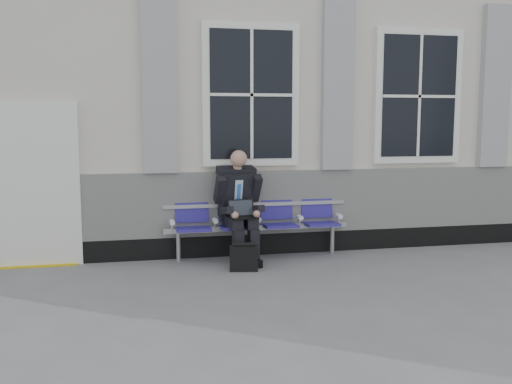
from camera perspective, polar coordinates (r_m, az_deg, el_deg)
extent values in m
plane|color=slate|center=(7.60, 18.08, -7.71)|extent=(70.00, 70.00, 0.00)
cube|color=beige|center=(10.52, 8.89, 8.20)|extent=(14.00, 4.00, 4.20)
cube|color=black|center=(8.83, 13.34, -4.46)|extent=(14.00, 0.10, 0.30)
cube|color=silver|center=(8.72, 13.48, -0.61)|extent=(14.00, 0.08, 0.90)
cube|color=#9A9C9F|center=(7.79, -9.69, 10.73)|extent=(0.45, 0.14, 2.40)
cube|color=#9A9C9F|center=(8.28, 8.16, 10.55)|extent=(0.45, 0.14, 2.40)
cube|color=#9A9C9F|center=(9.44, 22.78, 9.66)|extent=(0.45, 0.14, 2.40)
cube|color=white|center=(7.96, -0.52, 9.68)|extent=(1.35, 0.10, 1.95)
cube|color=black|center=(7.91, -0.44, 9.69)|extent=(1.15, 0.02, 1.75)
cube|color=white|center=(8.80, 15.86, 9.18)|extent=(1.35, 0.10, 1.95)
cube|color=black|center=(8.76, 16.01, 9.18)|extent=(1.15, 0.02, 1.75)
cube|color=black|center=(8.08, -20.95, 0.63)|extent=(0.95, 0.30, 2.10)
cube|color=white|center=(7.93, -21.11, 0.51)|extent=(1.10, 0.10, 2.20)
cube|color=gold|center=(8.14, -20.74, -6.75)|extent=(0.95, 0.30, 0.02)
cube|color=#9EA0A3|center=(7.95, 0.15, -3.58)|extent=(2.60, 0.07, 0.07)
cube|color=#9EA0A3|center=(8.01, -0.03, -1.24)|extent=(2.60, 0.05, 0.05)
cylinder|color=#9EA0A3|center=(7.84, -7.77, -5.47)|extent=(0.06, 0.06, 0.39)
cylinder|color=#9EA0A3|center=(8.29, 7.63, -4.77)|extent=(0.06, 0.06, 0.39)
cube|color=navy|center=(7.73, -6.28, -3.71)|extent=(0.46, 0.42, 0.07)
cube|color=navy|center=(7.89, -6.46, -1.57)|extent=(0.46, 0.10, 0.40)
cube|color=navy|center=(7.81, -1.88, -3.55)|extent=(0.46, 0.42, 0.07)
cube|color=navy|center=(7.97, -2.16, -1.44)|extent=(0.46, 0.10, 0.40)
cube|color=navy|center=(7.93, 2.39, -3.38)|extent=(0.46, 0.42, 0.07)
cube|color=navy|center=(8.09, 2.03, -1.30)|extent=(0.46, 0.10, 0.40)
cube|color=navy|center=(8.10, 6.51, -3.20)|extent=(0.46, 0.42, 0.07)
cube|color=navy|center=(8.26, 6.08, -1.17)|extent=(0.46, 0.10, 0.40)
cylinder|color=white|center=(7.72, -8.38, -3.00)|extent=(0.07, 0.12, 0.07)
cylinder|color=white|center=(7.77, -4.11, -2.87)|extent=(0.07, 0.12, 0.07)
cylinder|color=white|center=(7.88, 0.23, -2.71)|extent=(0.07, 0.12, 0.07)
cylinder|color=white|center=(8.02, 4.42, -2.55)|extent=(0.07, 0.12, 0.07)
cylinder|color=white|center=(8.20, 8.31, -2.39)|extent=(0.07, 0.12, 0.07)
cube|color=black|center=(7.49, -1.64, -7.18)|extent=(0.15, 0.29, 0.10)
cube|color=black|center=(7.55, -0.08, -7.05)|extent=(0.15, 0.29, 0.10)
cube|color=black|center=(7.50, -1.79, -5.61)|extent=(0.14, 0.15, 0.47)
cube|color=black|center=(7.56, -0.24, -5.49)|extent=(0.14, 0.15, 0.47)
cube|color=black|center=(7.66, -2.33, -3.05)|extent=(0.21, 0.49, 0.15)
cube|color=black|center=(7.72, -0.81, -2.96)|extent=(0.21, 0.49, 0.15)
cube|color=black|center=(7.84, -2.05, -0.21)|extent=(0.49, 0.42, 0.67)
cube|color=silver|center=(7.71, -1.77, -0.17)|extent=(0.12, 0.11, 0.38)
cube|color=blue|center=(7.70, -1.74, -0.34)|extent=(0.06, 0.09, 0.32)
cube|color=black|center=(7.77, -1.99, 2.10)|extent=(0.54, 0.31, 0.15)
cylinder|color=tan|center=(7.71, -1.87, 2.62)|extent=(0.12, 0.12, 0.11)
sphere|color=tan|center=(7.64, -1.73, 3.38)|extent=(0.22, 0.22, 0.22)
cube|color=black|center=(7.65, -3.64, 0.24)|extent=(0.14, 0.31, 0.40)
cube|color=black|center=(7.80, -0.02, 0.39)|extent=(0.14, 0.31, 0.40)
cube|color=black|center=(7.52, -2.92, -1.85)|extent=(0.14, 0.34, 0.15)
cube|color=black|center=(7.65, 0.15, -1.69)|extent=(0.14, 0.34, 0.15)
sphere|color=tan|center=(7.40, -2.12, -2.32)|extent=(0.10, 0.10, 0.10)
sphere|color=tan|center=(7.49, 0.06, -2.20)|extent=(0.10, 0.10, 0.10)
cube|color=black|center=(7.53, -1.22, -2.56)|extent=(0.38, 0.29, 0.02)
cube|color=black|center=(7.63, -1.51, -1.58)|extent=(0.36, 0.14, 0.23)
cube|color=black|center=(7.62, -1.49, -1.59)|extent=(0.33, 0.11, 0.19)
cube|color=black|center=(7.30, -1.24, -6.66)|extent=(0.38, 0.21, 0.32)
cylinder|color=black|center=(7.26, -1.24, -5.30)|extent=(0.29, 0.10, 0.06)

